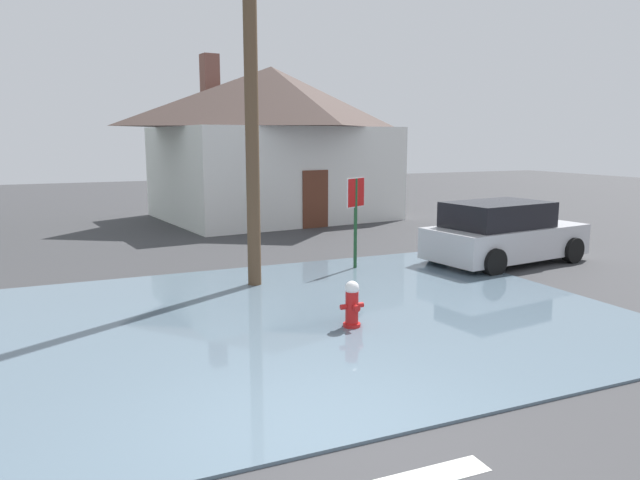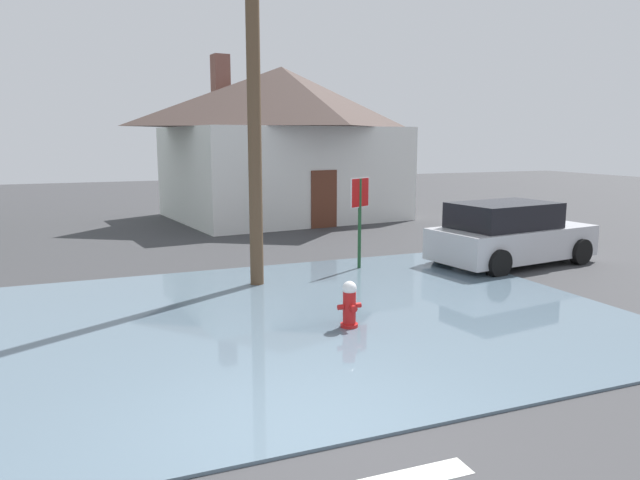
% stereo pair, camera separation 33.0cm
% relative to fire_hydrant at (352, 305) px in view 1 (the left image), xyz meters
% --- Properties ---
extents(ground_plane, '(80.00, 80.00, 0.10)m').
position_rel_fire_hydrant_xyz_m(ground_plane, '(-1.84, -3.04, -0.45)').
color(ground_plane, '#38383A').
extents(flood_puddle, '(13.49, 8.56, 0.04)m').
position_rel_fire_hydrant_xyz_m(flood_puddle, '(-1.74, 0.85, -0.38)').
color(flood_puddle, slate).
rests_on(flood_puddle, ground).
extents(fire_hydrant, '(0.41, 0.35, 0.81)m').
position_rel_fire_hydrant_xyz_m(fire_hydrant, '(0.00, 0.00, 0.00)').
color(fire_hydrant, red).
rests_on(fire_hydrant, ground).
extents(utility_pole, '(1.60, 0.28, 9.51)m').
position_rel_fire_hydrant_xyz_m(utility_pole, '(-0.56, 3.42, 4.54)').
color(utility_pole, brown).
rests_on(utility_pole, ground).
extents(stop_sign_far, '(0.62, 0.35, 2.18)m').
position_rel_fire_hydrant_xyz_m(stop_sign_far, '(2.14, 4.03, 1.15)').
color(stop_sign_far, '#1E4C28').
rests_on(stop_sign_far, ground).
extents(house, '(9.50, 8.10, 6.23)m').
position_rel_fire_hydrant_xyz_m(house, '(3.55, 13.87, 2.60)').
color(house, silver).
rests_on(house, ground).
extents(parked_car, '(4.35, 2.52, 1.55)m').
position_rel_fire_hydrant_xyz_m(parked_car, '(5.85, 3.20, 0.34)').
color(parked_car, silver).
rests_on(parked_car, ground).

